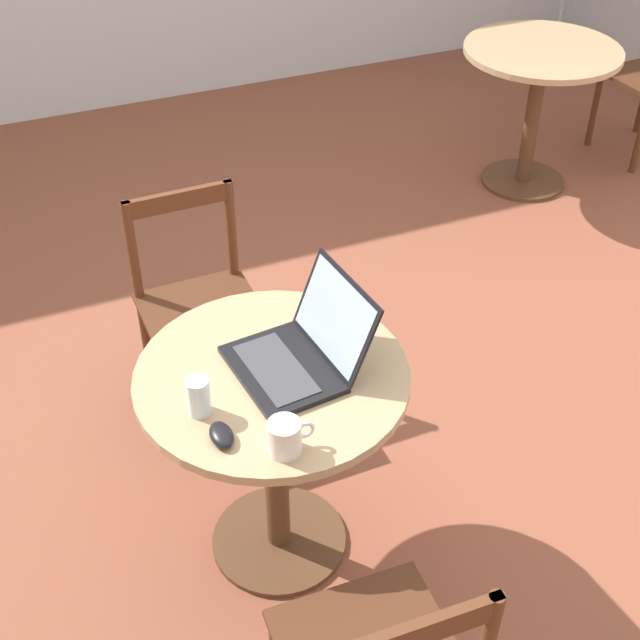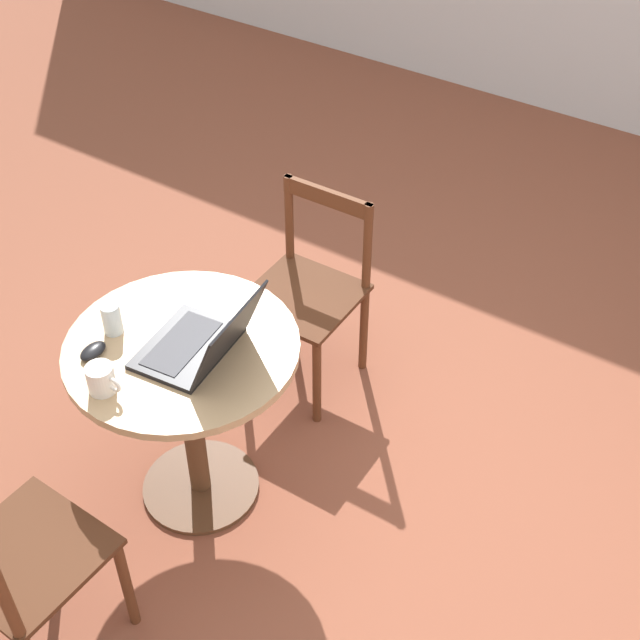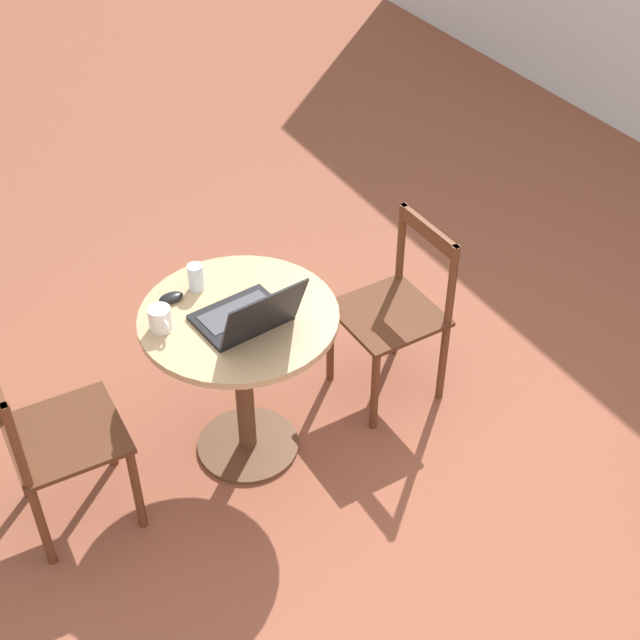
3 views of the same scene
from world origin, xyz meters
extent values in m
plane|color=brown|center=(0.00, 0.00, 0.00)|extent=(16.00, 16.00, 0.00)
cylinder|color=#51331E|center=(-0.37, -0.36, 0.01)|extent=(0.45, 0.45, 0.02)
cylinder|color=#51331E|center=(-0.37, -0.36, 0.37)|extent=(0.08, 0.08, 0.70)
cylinder|color=tan|center=(-0.37, -0.36, 0.74)|extent=(0.79, 0.79, 0.03)
cylinder|color=#51331E|center=(1.70, 1.40, 0.01)|extent=(0.45, 0.45, 0.02)
cylinder|color=#51331E|center=(1.70, 1.40, 0.37)|extent=(0.08, 0.08, 0.70)
cylinder|color=tan|center=(1.70, 1.40, 0.74)|extent=(0.79, 0.79, 0.03)
cylinder|color=#562D19|center=(-0.19, 0.18, 0.22)|extent=(0.04, 0.04, 0.44)
cylinder|color=#562D19|center=(-0.56, 0.17, 0.22)|extent=(0.04, 0.04, 0.44)
cylinder|color=#562D19|center=(-0.20, 0.55, 0.22)|extent=(0.04, 0.04, 0.44)
cylinder|color=#562D19|center=(-0.57, 0.55, 0.22)|extent=(0.04, 0.04, 0.44)
cube|color=#492715|center=(-0.38, 0.36, 0.45)|extent=(0.43, 0.43, 0.02)
cylinder|color=#562D19|center=(-0.20, 0.55, 0.66)|extent=(0.04, 0.04, 0.40)
cylinder|color=#562D19|center=(-0.57, 0.55, 0.66)|extent=(0.04, 0.04, 0.40)
cube|color=#562D19|center=(-0.39, 0.55, 0.82)|extent=(0.40, 0.03, 0.07)
cylinder|color=#562D19|center=(-0.20, -0.92, 0.22)|extent=(0.04, 0.04, 0.44)
cube|color=#562D19|center=(-0.40, -1.28, 0.82)|extent=(0.40, 0.04, 0.07)
cylinder|color=#562D19|center=(2.32, 1.26, 0.22)|extent=(0.04, 0.04, 0.44)
cylinder|color=#562D19|center=(2.29, 1.63, 0.22)|extent=(0.04, 0.04, 0.44)
cylinder|color=#B7B7B7|center=(2.75, 2.67, 0.01)|extent=(0.28, 0.28, 0.02)
cube|color=black|center=(-0.34, -0.36, 0.76)|extent=(0.29, 0.36, 0.02)
cube|color=#38383D|center=(-0.36, -0.37, 0.77)|extent=(0.17, 0.30, 0.00)
cube|color=black|center=(-0.17, -0.35, 0.89)|extent=(0.14, 0.35, 0.23)
cube|color=#9EB2C6|center=(-0.17, -0.35, 0.89)|extent=(0.12, 0.32, 0.21)
ellipsoid|color=black|center=(-0.58, -0.55, 0.77)|extent=(0.06, 0.10, 0.03)
cylinder|color=silver|center=(-0.44, -0.65, 0.80)|extent=(0.09, 0.09, 0.10)
torus|color=silver|center=(-0.38, -0.65, 0.81)|extent=(0.05, 0.01, 0.05)
cylinder|color=silver|center=(-0.60, -0.43, 0.81)|extent=(0.06, 0.06, 0.11)
camera|label=1|loc=(-0.96, -2.14, 2.43)|focal=50.00mm
camera|label=2|loc=(1.19, -1.89, 2.76)|focal=50.00mm
camera|label=3|loc=(2.10, -1.43, 2.94)|focal=50.00mm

